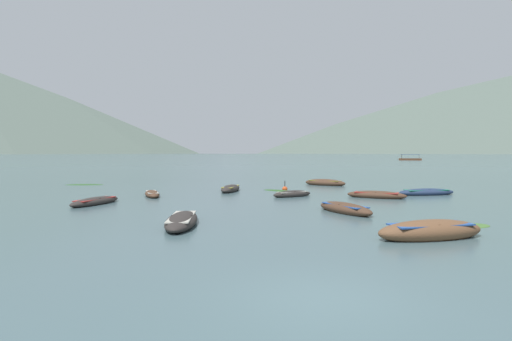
{
  "coord_description": "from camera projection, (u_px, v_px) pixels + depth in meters",
  "views": [
    {
      "loc": [
        -1.48,
        -8.35,
        3.06
      ],
      "look_at": [
        -1.07,
        46.34,
        0.64
      ],
      "focal_mm": 28.65,
      "sensor_mm": 36.0,
      "label": 1
    }
  ],
  "objects": [
    {
      "name": "weed_patch_1",
      "position": [
        280.0,
        191.0,
        32.5
      ],
      "size": [
        3.14,
        2.93,
        0.14
      ],
      "primitive_type": "ellipsoid",
      "rotation": [
        0.0,
        0.0,
        2.42
      ],
      "color": "#2D5628",
      "rests_on": "ground"
    },
    {
      "name": "mountain_1",
      "position": [
        135.0,
        119.0,
        1642.06
      ],
      "size": [
        696.56,
        696.56,
        272.06
      ],
      "primitive_type": "cone",
      "color": "#4C5B56",
      "rests_on": "ground"
    },
    {
      "name": "mountain_3",
      "position": [
        476.0,
        85.0,
        1749.9
      ],
      "size": [
        2434.59,
        2434.59,
        586.43
      ],
      "primitive_type": "cone",
      "color": "#56665B",
      "rests_on": "ground"
    },
    {
      "name": "rowboat_4",
      "position": [
        182.0,
        221.0,
        17.16
      ],
      "size": [
        1.45,
        4.47,
        0.6
      ],
      "color": "#2D2826",
      "rests_on": "ground"
    },
    {
      "name": "rowboat_3",
      "position": [
        426.0,
        192.0,
        29.5
      ],
      "size": [
        4.55,
        2.11,
        0.58
      ],
      "color": "navy",
      "rests_on": "ground"
    },
    {
      "name": "rowboat_5",
      "position": [
        325.0,
        183.0,
        38.15
      ],
      "size": [
        4.08,
        3.46,
        0.72
      ],
      "color": "#4C3323",
      "rests_on": "ground"
    },
    {
      "name": "rowboat_10",
      "position": [
        95.0,
        201.0,
        24.12
      ],
      "size": [
        2.29,
        4.13,
        0.53
      ],
      "color": "#2D2826",
      "rests_on": "ground"
    },
    {
      "name": "mountain_2",
      "position": [
        336.0,
        120.0,
        1529.59
      ],
      "size": [
        1079.48,
        1079.48,
        250.3
      ],
      "primitive_type": "cone",
      "color": "slate",
      "rests_on": "ground"
    },
    {
      "name": "rowboat_8",
      "position": [
        430.0,
        231.0,
        14.59
      ],
      "size": [
        4.37,
        2.37,
        0.82
      ],
      "color": "brown",
      "rests_on": "ground"
    },
    {
      "name": "rowboat_7",
      "position": [
        231.0,
        189.0,
        32.26
      ],
      "size": [
        1.85,
        4.2,
        0.63
      ],
      "color": "#2D2826",
      "rests_on": "ground"
    },
    {
      "name": "rowboat_2",
      "position": [
        376.0,
        195.0,
        27.55
      ],
      "size": [
        4.05,
        2.78,
        0.59
      ],
      "color": "#4C3323",
      "rests_on": "ground"
    },
    {
      "name": "rowboat_11",
      "position": [
        152.0,
        194.0,
        28.55
      ],
      "size": [
        2.02,
        3.58,
        0.5
      ],
      "color": "#4C3323",
      "rests_on": "ground"
    },
    {
      "name": "weed_patch_0",
      "position": [
        84.0,
        185.0,
        38.63
      ],
      "size": [
        3.59,
        1.26,
        0.14
      ],
      "primitive_type": "ellipsoid",
      "rotation": [
        0.0,
        0.0,
        0.06
      ],
      "color": "#2D5628",
      "rests_on": "ground"
    },
    {
      "name": "rowboat_6",
      "position": [
        345.0,
        209.0,
        20.81
      ],
      "size": [
        2.75,
        4.02,
        0.64
      ],
      "color": "#4C3323",
      "rests_on": "ground"
    },
    {
      "name": "ferry_0",
      "position": [
        410.0,
        159.0,
        160.7
      ],
      "size": [
        8.91,
        5.83,
        2.54
      ],
      "color": "brown",
      "rests_on": "ground"
    },
    {
      "name": "ground_plane",
      "position": [
        253.0,
        153.0,
        1506.98
      ],
      "size": [
        6000.0,
        6000.0,
        0.0
      ],
      "primitive_type": "plane",
      "color": "#476066"
    },
    {
      "name": "weed_patch_2",
      "position": [
        472.0,
        226.0,
        17.01
      ],
      "size": [
        1.88,
        1.48,
        0.14
      ],
      "primitive_type": "ellipsoid",
      "rotation": [
        0.0,
        0.0,
        0.3
      ],
      "color": "#477033",
      "rests_on": "ground"
    },
    {
      "name": "mooring_buoy",
      "position": [
        285.0,
        189.0,
        33.14
      ],
      "size": [
        0.44,
        0.44,
        0.9
      ],
      "color": "#DB4C1E",
      "rests_on": "ground"
    },
    {
      "name": "rowboat_1",
      "position": [
        292.0,
        194.0,
        28.34
      ],
      "size": [
        3.2,
        2.52,
        0.53
      ],
      "color": "#2D2826",
      "rests_on": "ground"
    }
  ]
}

